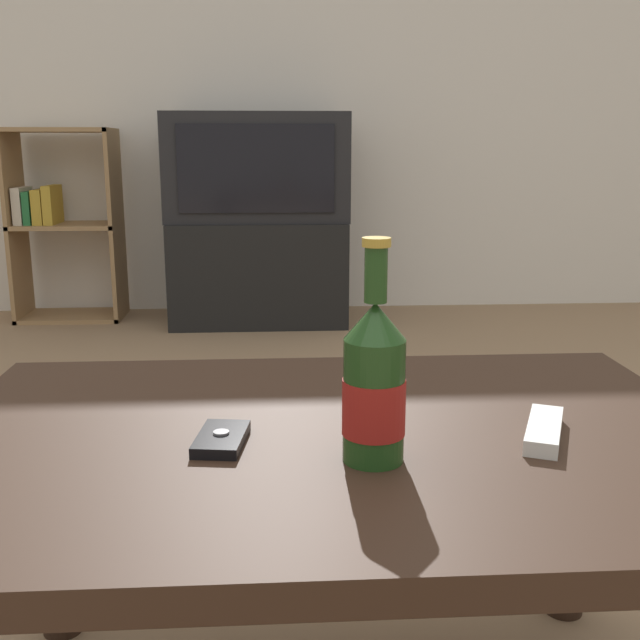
{
  "coord_description": "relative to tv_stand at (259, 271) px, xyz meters",
  "views": [
    {
      "loc": [
        -0.07,
        -0.91,
        0.84
      ],
      "look_at": [
        -0.0,
        0.2,
        0.58
      ],
      "focal_mm": 42.0,
      "sensor_mm": 36.0,
      "label": 1
    }
  ],
  "objects": [
    {
      "name": "remote_control",
      "position": [
        0.41,
        -2.75,
        0.24
      ],
      "size": [
        0.09,
        0.14,
        0.02
      ],
      "rotation": [
        0.0,
        0.0,
        -0.41
      ],
      "color": "white",
      "rests_on": "coffee_table"
    },
    {
      "name": "coffee_table",
      "position": [
        0.14,
        -2.7,
        0.15
      ],
      "size": [
        1.03,
        0.69,
        0.48
      ],
      "color": "#332116",
      "rests_on": "ground_plane"
    },
    {
      "name": "bookshelf",
      "position": [
        -0.96,
        0.11,
        0.24
      ],
      "size": [
        0.5,
        0.3,
        0.92
      ],
      "color": "#99754C",
      "rests_on": "ground_plane"
    },
    {
      "name": "beer_bottle",
      "position": [
        0.19,
        -2.8,
        0.32
      ],
      "size": [
        0.07,
        0.07,
        0.26
      ],
      "color": "#1E4219",
      "rests_on": "coffee_table"
    },
    {
      "name": "back_wall",
      "position": [
        0.14,
        0.32,
        1.05
      ],
      "size": [
        8.0,
        0.05,
        2.6
      ],
      "color": "silver",
      "rests_on": "ground_plane"
    },
    {
      "name": "tv_stand",
      "position": [
        0.0,
        0.0,
        0.0
      ],
      "size": [
        0.83,
        0.49,
        0.49
      ],
      "color": "black",
      "rests_on": "ground_plane"
    },
    {
      "name": "cell_phone",
      "position": [
        0.0,
        -2.74,
        0.24
      ],
      "size": [
        0.07,
        0.11,
        0.02
      ],
      "rotation": [
        0.0,
        0.0,
        -0.14
      ],
      "color": "black",
      "rests_on": "coffee_table"
    },
    {
      "name": "television",
      "position": [
        0.0,
        -0.0,
        0.49
      ],
      "size": [
        0.85,
        0.45,
        0.5
      ],
      "color": "black",
      "rests_on": "tv_stand"
    }
  ]
}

